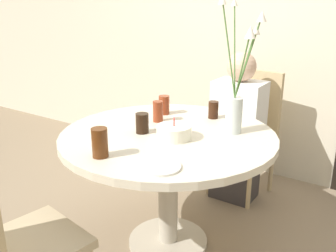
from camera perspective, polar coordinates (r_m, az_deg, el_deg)
name	(u,v)px	position (r m, az deg, el deg)	size (l,w,h in m)	color
ground_plane	(168,243)	(2.39, 0.00, -17.35)	(16.00, 16.00, 0.00)	#89755B
wall_back	(260,14)	(3.11, 13.90, 16.24)	(8.00, 0.05, 2.60)	beige
dining_table	(168,154)	(2.10, 0.00, -4.25)	(1.19, 1.19, 0.71)	beige
chair_left_flank	(249,125)	(2.84, 12.17, 0.10)	(0.45, 0.45, 0.92)	tan
chair_far_back	(9,236)	(1.67, -23.02, -15.20)	(0.46, 0.46, 0.92)	tan
birthday_cake	(174,132)	(1.96, 0.92, -0.93)	(0.18, 0.18, 0.12)	white
flower_vase	(237,89)	(2.03, 10.52, 5.50)	(0.25, 0.20, 0.72)	silver
side_plate	(160,167)	(1.64, -1.21, -6.25)	(0.18, 0.18, 0.01)	silver
drink_glass_0	(158,111)	(2.23, -1.55, 2.23)	(0.06, 0.06, 0.12)	maroon
drink_glass_1	(213,110)	(2.31, 6.92, 2.46)	(0.06, 0.06, 0.11)	#33190C
drink_glass_2	(164,105)	(2.38, -0.60, 3.23)	(0.07, 0.07, 0.12)	maroon
drink_glass_3	(142,123)	(2.04, -3.96, 0.44)	(0.07, 0.07, 0.11)	black
drink_glass_4	(100,143)	(1.75, -10.35, -2.51)	(0.08, 0.08, 0.14)	#51280F
person_boy	(237,133)	(2.71, 10.52, -1.01)	(0.34, 0.24, 1.08)	#383333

